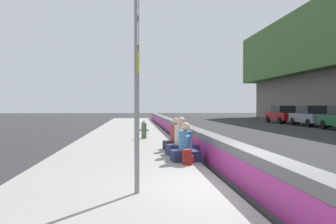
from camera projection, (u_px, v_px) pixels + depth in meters
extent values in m
plane|color=#2B2B2D|center=(254.00, 195.00, 6.95)|extent=(160.00, 160.00, 0.00)
cube|color=gray|center=(113.00, 195.00, 6.71)|extent=(80.00, 4.40, 0.14)
cube|color=slate|center=(254.00, 173.00, 6.94)|extent=(76.00, 0.44, 0.85)
cube|color=#B2338C|center=(243.00, 175.00, 6.93)|extent=(74.48, 0.01, 0.54)
cylinder|color=gray|center=(137.00, 92.00, 6.53)|extent=(0.09, 0.09, 3.60)
cube|color=white|center=(138.00, 7.00, 6.51)|extent=(0.44, 0.02, 0.36)
cube|color=black|center=(139.00, 7.00, 6.51)|extent=(0.30, 0.01, 0.10)
cube|color=white|center=(138.00, 35.00, 6.52)|extent=(0.44, 0.02, 0.36)
cube|color=#1956AD|center=(139.00, 35.00, 6.52)|extent=(0.30, 0.01, 0.10)
cube|color=yellow|center=(138.00, 64.00, 6.52)|extent=(0.44, 0.02, 0.36)
cube|color=black|center=(139.00, 64.00, 6.53)|extent=(0.30, 0.01, 0.10)
cylinder|color=#47663D|center=(144.00, 131.00, 17.50)|extent=(0.24, 0.24, 0.72)
cone|color=gray|center=(144.00, 122.00, 17.49)|extent=(0.26, 0.26, 0.16)
cylinder|color=gray|center=(148.00, 130.00, 17.52)|extent=(0.10, 0.12, 0.10)
cylinder|color=gray|center=(140.00, 130.00, 17.49)|extent=(0.10, 0.12, 0.10)
cube|color=#23284C|center=(185.00, 156.00, 10.40)|extent=(0.72, 0.83, 0.29)
cylinder|color=#427FB7|center=(185.00, 141.00, 10.39)|extent=(0.37, 0.37, 0.55)
sphere|color=beige|center=(185.00, 127.00, 10.39)|extent=(0.24, 0.24, 0.24)
cylinder|color=#427FB7|center=(184.00, 142.00, 10.60)|extent=(0.29, 0.15, 0.49)
cylinder|color=#427FB7|center=(187.00, 143.00, 10.19)|extent=(0.29, 0.15, 0.49)
cube|color=#23284C|center=(181.00, 150.00, 11.67)|extent=(0.83, 0.95, 0.32)
cylinder|color=beige|center=(181.00, 135.00, 11.66)|extent=(0.41, 0.41, 0.61)
sphere|color=beige|center=(181.00, 121.00, 11.66)|extent=(0.27, 0.27, 0.27)
cylinder|color=beige|center=(179.00, 136.00, 11.89)|extent=(0.33, 0.18, 0.53)
cylinder|color=beige|center=(183.00, 138.00, 11.44)|extent=(0.33, 0.18, 0.53)
cube|color=black|center=(176.00, 145.00, 13.09)|extent=(0.80, 0.91, 0.30)
cylinder|color=#AD3D33|center=(176.00, 133.00, 13.09)|extent=(0.39, 0.39, 0.57)
sphere|color=beige|center=(176.00, 121.00, 13.08)|extent=(0.25, 0.25, 0.25)
cylinder|color=#AD3D33|center=(174.00, 134.00, 13.29)|extent=(0.31, 0.18, 0.50)
cylinder|color=#AD3D33|center=(177.00, 135.00, 12.88)|extent=(0.31, 0.18, 0.50)
cube|color=maroon|center=(187.00, 157.00, 9.76)|extent=(0.32, 0.22, 0.40)
cube|color=maroon|center=(192.00, 159.00, 9.77)|extent=(0.22, 0.06, 0.20)
cylinder|color=black|center=(323.00, 125.00, 26.47)|extent=(0.67, 0.24, 0.66)
cube|color=slate|center=(310.00, 118.00, 30.64)|extent=(4.50, 1.81, 0.72)
cube|color=black|center=(311.00, 110.00, 30.52)|extent=(2.20, 1.63, 0.66)
cylinder|color=black|center=(293.00, 122.00, 32.00)|extent=(0.66, 0.22, 0.66)
cylinder|color=black|center=(312.00, 121.00, 32.15)|extent=(0.66, 0.22, 0.66)
cylinder|color=black|center=(308.00, 123.00, 29.13)|extent=(0.66, 0.22, 0.66)
cylinder|color=black|center=(329.00, 123.00, 29.28)|extent=(0.66, 0.22, 0.66)
cube|color=maroon|center=(282.00, 116.00, 36.11)|extent=(4.56, 1.97, 0.72)
cube|color=black|center=(283.00, 109.00, 36.00)|extent=(2.26, 1.70, 0.66)
cylinder|color=black|center=(268.00, 119.00, 37.44)|extent=(0.67, 0.24, 0.66)
cylinder|color=black|center=(284.00, 119.00, 37.66)|extent=(0.67, 0.24, 0.66)
cylinder|color=black|center=(280.00, 120.00, 34.58)|extent=(0.67, 0.24, 0.66)
cylinder|color=black|center=(298.00, 120.00, 34.80)|extent=(0.67, 0.24, 0.66)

